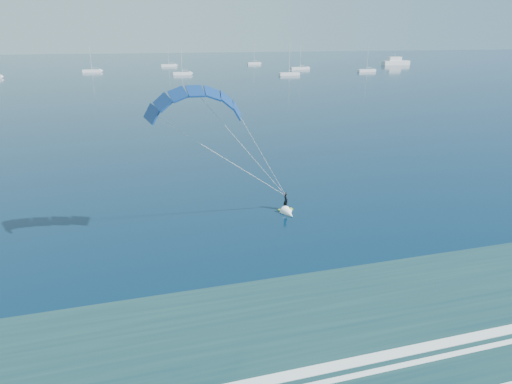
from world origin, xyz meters
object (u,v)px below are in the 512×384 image
Objects in this scene: sailboat_6 at (367,70)px; sailboat_4 at (169,65)px; motor_yacht at (395,62)px; sailboat_2 at (92,71)px; kitesurfer_rig at (246,150)px; sailboat_5 at (300,68)px; sailboat_8 at (254,63)px; sailboat_3 at (182,73)px; sailboat_7 at (289,74)px.

sailboat_4 is at bearing 142.76° from sailboat_6.
motor_yacht is 164.14m from sailboat_2.
kitesurfer_rig reaches higher than sailboat_5.
sailboat_2 is at bearing 164.85° from sailboat_6.
kitesurfer_rig is 246.69m from motor_yacht.
kitesurfer_rig is at bearing -122.28° from sailboat_6.
sailboat_8 is (-34.62, 68.80, 0.00)m from sailboat_6.
sailboat_4 is (0.34, 57.12, 0.00)m from sailboat_3.
motor_yacht is 130.90m from sailboat_3.
sailboat_6 is (24.17, -22.70, -0.01)m from sailboat_5.
motor_yacht is 1.25× the size of sailboat_5.
sailboat_3 is 0.99× the size of sailboat_8.
motor_yacht is at bearing 15.56° from sailboat_3.
kitesurfer_rig is 188.72m from sailboat_6.
motor_yacht is 1.45× the size of sailboat_3.
sailboat_5 is (60.27, 15.89, 0.01)m from sailboat_3.
motor_yacht is at bearing 45.17° from sailboat_6.
sailboat_7 is (42.86, -72.17, 0.03)m from sailboat_4.
sailboat_2 is 1.00× the size of sailboat_4.
motor_yacht is 80.89m from sailboat_8.
sailboat_5 is at bearing -77.24° from sailboat_8.
sailboat_4 is at bearing 38.96° from sailboat_2.
sailboat_5 reaches higher than sailboat_8.
sailboat_6 is 42.05m from sailboat_7.
sailboat_6 is 1.03× the size of sailboat_8.
sailboat_2 is 0.98× the size of sailboat_6.
sailboat_3 is at bearing -164.44° from motor_yacht.
sailboat_2 is at bearing 152.97° from sailboat_7.
kitesurfer_rig is at bearing -95.60° from sailboat_3.
sailboat_7 reaches higher than sailboat_5.
sailboat_2 is 0.84× the size of sailboat_7.
sailboat_6 is at bearing -43.20° from sailboat_5.
sailboat_5 is 35.33m from sailboat_7.
sailboat_4 is 105.64m from sailboat_6.
sailboat_4 reaches higher than sailboat_2.
sailboat_7 is (-41.24, -8.24, 0.03)m from sailboat_6.
motor_yacht is at bearing -9.93° from sailboat_4.
kitesurfer_rig reaches higher than sailboat_8.
sailboat_4 is 0.84× the size of sailboat_7.
sailboat_7 is at bearing -168.70° from sailboat_6.
sailboat_6 is (84.10, -63.93, 0.00)m from sailboat_4.
sailboat_8 is at bearing 160.58° from motor_yacht.
motor_yacht is 1.42× the size of sailboat_2.
sailboat_3 is at bearing -90.34° from sailboat_4.
sailboat_5 is (76.56, 182.16, -6.50)m from kitesurfer_rig.
sailboat_5 is at bearing -6.05° from sailboat_2.
sailboat_5 reaches higher than sailboat_4.
sailboat_7 is (81.00, -41.33, 0.03)m from sailboat_2.
sailboat_6 is at bearing 57.72° from kitesurfer_rig.
sailboat_8 is at bearing 5.62° from sailboat_4.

